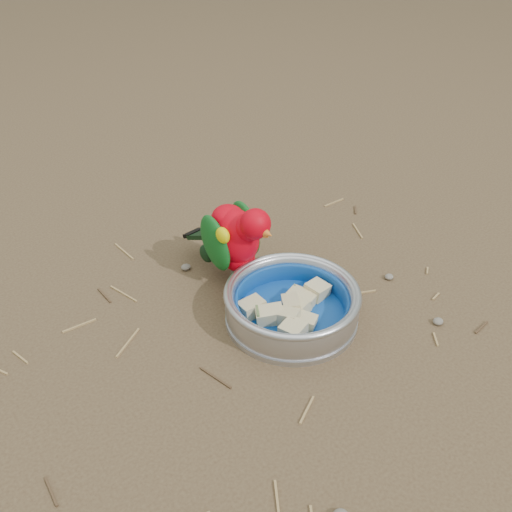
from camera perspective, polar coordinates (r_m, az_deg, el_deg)
ground at (r=0.88m, az=5.18°, el=-10.96°), size 60.00×60.00×0.00m
food_bowl at (r=0.95m, az=3.55°, el=-6.00°), size 0.22×0.22×0.02m
bowl_wall at (r=0.93m, az=3.62°, el=-4.60°), size 0.22×0.22×0.04m
fruit_wedges at (r=0.93m, az=3.60°, el=-4.93°), size 0.13×0.13×0.03m
lory_parrot at (r=0.99m, az=-2.03°, el=1.26°), size 0.12×0.21×0.16m
ground_debris at (r=0.89m, az=2.58°, el=-9.38°), size 0.90×0.80×0.01m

